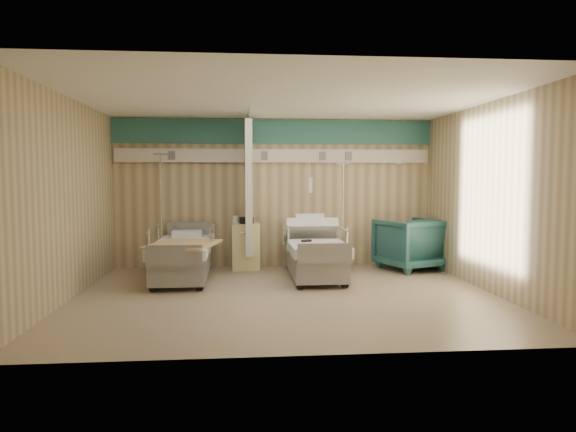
% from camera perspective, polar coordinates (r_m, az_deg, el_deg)
% --- Properties ---
extents(ground, '(6.00, 5.00, 0.00)m').
position_cam_1_polar(ground, '(7.44, -0.25, -8.84)').
color(ground, '#86755D').
rests_on(ground, ground).
extents(room_walls, '(6.04, 5.04, 2.82)m').
position_cam_1_polar(room_walls, '(7.50, -0.65, 5.61)').
color(room_walls, tan).
rests_on(room_walls, ground).
extents(bed_right, '(1.00, 2.16, 0.63)m').
position_cam_1_polar(bed_right, '(8.71, 2.98, -4.80)').
color(bed_right, silver).
rests_on(bed_right, ground).
extents(bed_left, '(1.00, 2.16, 0.63)m').
position_cam_1_polar(bed_left, '(8.69, -11.60, -4.91)').
color(bed_left, silver).
rests_on(bed_left, ground).
extents(bedside_cabinet, '(0.50, 0.48, 0.85)m').
position_cam_1_polar(bedside_cabinet, '(9.50, -4.68, -3.38)').
color(bedside_cabinet, '#F3E298').
rests_on(bedside_cabinet, ground).
extents(visitor_armchair, '(1.33, 1.34, 0.95)m').
position_cam_1_polar(visitor_armchair, '(9.69, 13.39, -3.03)').
color(visitor_armchair, '#1E4C4D').
rests_on(visitor_armchair, ground).
extents(waffle_blanket, '(0.77, 0.71, 0.07)m').
position_cam_1_polar(waffle_blanket, '(9.66, 13.47, 0.00)').
color(waffle_blanket, silver).
rests_on(waffle_blanket, visitor_armchair).
extents(iv_stand_right, '(0.35, 0.35, 1.96)m').
position_cam_1_polar(iv_stand_right, '(9.50, 6.07, -3.55)').
color(iv_stand_right, silver).
rests_on(iv_stand_right, ground).
extents(iv_stand_left, '(0.38, 0.38, 2.13)m').
position_cam_1_polar(iv_stand_left, '(9.64, -13.82, -3.31)').
color(iv_stand_left, silver).
rests_on(iv_stand_left, ground).
extents(call_remote, '(0.17, 0.12, 0.04)m').
position_cam_1_polar(call_remote, '(8.49, 2.05, -2.77)').
color(call_remote, black).
rests_on(call_remote, bed_right).
extents(tan_blanket, '(1.18, 1.36, 0.04)m').
position_cam_1_polar(tan_blanket, '(8.18, -11.55, -3.10)').
color(tan_blanket, tan).
rests_on(tan_blanket, bed_left).
extents(toiletry_bag, '(0.26, 0.21, 0.12)m').
position_cam_1_polar(toiletry_bag, '(9.39, -4.63, -0.49)').
color(toiletry_bag, black).
rests_on(toiletry_bag, bedside_cabinet).
extents(white_cup, '(0.11, 0.11, 0.14)m').
position_cam_1_polar(white_cup, '(9.52, -5.87, -0.37)').
color(white_cup, white).
rests_on(white_cup, bedside_cabinet).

